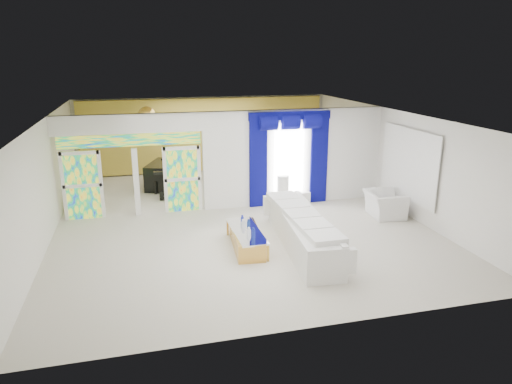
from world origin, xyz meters
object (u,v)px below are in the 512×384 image
object	(u,v)px
armchair	(384,204)
grand_piano	(170,175)
white_sofa	(302,232)
console_table	(292,199)
coffee_table	(246,239)

from	to	relation	value
armchair	grand_piano	bearing A→B (deg)	55.84
armchair	grand_piano	distance (m)	7.62
white_sofa	grand_piano	xyz separation A→B (m)	(-2.76, 6.39, 0.05)
white_sofa	console_table	distance (m)	3.45
coffee_table	grand_piano	distance (m)	6.26
white_sofa	grand_piano	distance (m)	6.96
white_sofa	console_table	world-z (taller)	white_sofa
console_table	armchair	distance (m)	2.89
coffee_table	console_table	size ratio (longest dim) A/B	1.69
coffee_table	white_sofa	bearing A→B (deg)	-12.53
white_sofa	console_table	size ratio (longest dim) A/B	3.59
console_table	grand_piano	bearing A→B (deg)	139.74
coffee_table	armchair	size ratio (longest dim) A/B	1.71
armchair	coffee_table	bearing A→B (deg)	110.93
coffee_table	grand_piano	xyz separation A→B (m)	(-1.41, 6.09, 0.23)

